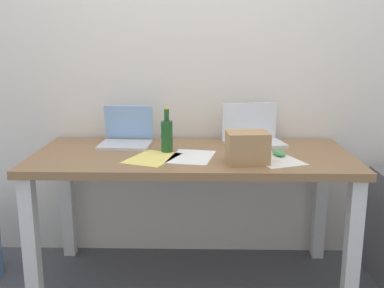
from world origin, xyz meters
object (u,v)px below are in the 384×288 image
object	(u,v)px
laptop_right	(253,135)
laptop_left	(126,137)
desk	(192,171)
cardboard_box	(247,147)
beer_bottle	(167,135)
computer_mouse	(279,153)

from	to	relation	value
laptop_right	laptop_left	bearing A→B (deg)	-176.59
desk	cardboard_box	size ratio (longest dim) A/B	8.38
laptop_right	beer_bottle	size ratio (longest dim) A/B	1.52
laptop_right	computer_mouse	bearing A→B (deg)	-68.92
laptop_right	cardboard_box	distance (m)	0.42
beer_bottle	laptop_right	bearing A→B (deg)	22.92
computer_mouse	laptop_left	bearing A→B (deg)	151.27
laptop_left	computer_mouse	size ratio (longest dim) A/B	2.98
desk	laptop_right	world-z (taller)	laptop_right
laptop_right	computer_mouse	size ratio (longest dim) A/B	3.70
desk	cardboard_box	bearing A→B (deg)	-34.50
cardboard_box	laptop_right	bearing A→B (deg)	80.00
laptop_left	cardboard_box	size ratio (longest dim) A/B	1.47
computer_mouse	cardboard_box	bearing A→B (deg)	-155.73
desk	laptop_left	distance (m)	0.45
desk	cardboard_box	xyz separation A→B (m)	(0.28, -0.19, 0.18)
laptop_left	laptop_right	xyz separation A→B (m)	(0.73, 0.04, 0.01)
computer_mouse	beer_bottle	bearing A→B (deg)	159.93
beer_bottle	cardboard_box	world-z (taller)	beer_bottle
laptop_left	beer_bottle	world-z (taller)	beer_bottle
desk	laptop_right	bearing A→B (deg)	32.70
laptop_left	beer_bottle	xyz separation A→B (m)	(0.25, -0.16, 0.05)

